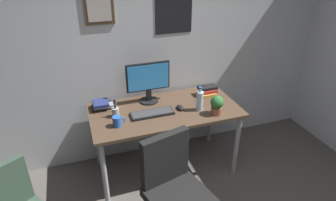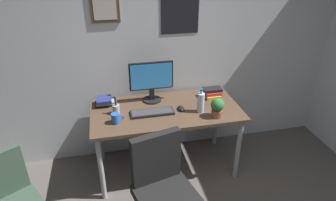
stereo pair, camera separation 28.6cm
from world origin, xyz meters
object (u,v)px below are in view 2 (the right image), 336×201
object	(u,v)px
monitor	(151,80)
book_stack_right	(105,101)
computer_mouse	(181,108)
side_chair	(9,201)
office_chair	(163,186)
water_bottle	(201,102)
book_stack_left	(212,93)
pen_cup	(116,109)
potted_plant	(217,107)
keyboard	(152,112)
coffee_mug_near	(116,118)

from	to	relation	value
monitor	book_stack_right	world-z (taller)	monitor
computer_mouse	book_stack_right	distance (m)	0.80
side_chair	book_stack_right	size ratio (longest dim) A/B	4.03
office_chair	water_bottle	size ratio (longest dim) A/B	3.76
book_stack_left	book_stack_right	xyz separation A→B (m)	(-1.16, 0.07, -0.01)
office_chair	pen_cup	xyz separation A→B (m)	(-0.30, 0.83, 0.29)
office_chair	book_stack_right	bearing A→B (deg)	111.00
water_bottle	side_chair	bearing A→B (deg)	-161.39
potted_plant	side_chair	bearing A→B (deg)	-166.25
office_chair	monitor	xyz separation A→B (m)	(0.09, 1.04, 0.47)
book_stack_right	computer_mouse	bearing A→B (deg)	-20.17
computer_mouse	water_bottle	bearing A→B (deg)	-22.74
computer_mouse	pen_cup	distance (m)	0.65
side_chair	water_bottle	world-z (taller)	water_bottle
keyboard	water_bottle	distance (m)	0.49
water_bottle	monitor	bearing A→B (deg)	141.56
book_stack_left	office_chair	bearing A→B (deg)	-127.73
side_chair	pen_cup	xyz separation A→B (m)	(0.89, 0.72, 0.31)
pen_cup	computer_mouse	bearing A→B (deg)	-5.64
office_chair	monitor	size ratio (longest dim) A/B	2.07
computer_mouse	keyboard	bearing A→B (deg)	-177.58
computer_mouse	book_stack_right	bearing A→B (deg)	159.83
monitor	book_stack_right	distance (m)	0.53
book_stack_left	monitor	bearing A→B (deg)	174.58
computer_mouse	pen_cup	world-z (taller)	pen_cup
water_bottle	pen_cup	world-z (taller)	water_bottle
coffee_mug_near	potted_plant	size ratio (longest dim) A/B	0.62
pen_cup	water_bottle	bearing A→B (deg)	-9.59
coffee_mug_near	side_chair	bearing A→B (deg)	-148.06
monitor	book_stack_left	world-z (taller)	monitor
monitor	side_chair	bearing A→B (deg)	-144.18
keyboard	book_stack_right	world-z (taller)	book_stack_right
office_chair	keyboard	world-z (taller)	office_chair
monitor	coffee_mug_near	world-z (taller)	monitor
keyboard	pen_cup	size ratio (longest dim) A/B	2.15
pen_cup	book_stack_left	world-z (taller)	pen_cup
water_bottle	pen_cup	distance (m)	0.84
computer_mouse	side_chair	bearing A→B (deg)	-156.92
monitor	keyboard	xyz separation A→B (m)	(-0.05, -0.28, -0.23)
office_chair	keyboard	size ratio (longest dim) A/B	2.21
pen_cup	monitor	bearing A→B (deg)	27.69
potted_plant	water_bottle	bearing A→B (deg)	134.48
keyboard	coffee_mug_near	world-z (taller)	coffee_mug_near
coffee_mug_near	book_stack_left	bearing A→B (deg)	16.49
water_bottle	book_stack_right	xyz separation A→B (m)	(-0.93, 0.35, -0.07)
book_stack_right	office_chair	bearing A→B (deg)	-69.00
coffee_mug_near	pen_cup	xyz separation A→B (m)	(0.01, 0.17, 0.00)
keyboard	computer_mouse	world-z (taller)	computer_mouse
monitor	coffee_mug_near	distance (m)	0.59
monitor	potted_plant	distance (m)	0.75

